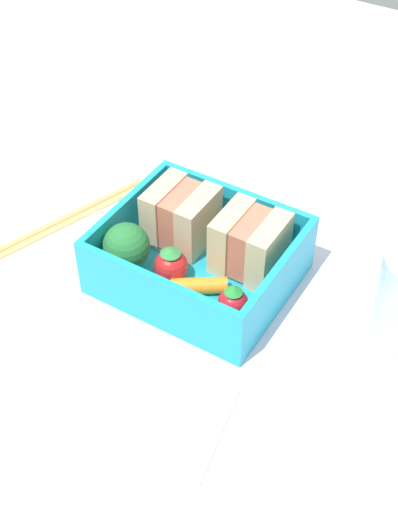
{
  "coord_description": "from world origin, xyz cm",
  "views": [
    {
      "loc": [
        22.71,
        -37.14,
        44.15
      ],
      "look_at": [
        0.0,
        0.0,
        2.7
      ],
      "focal_mm": 50.0,
      "sensor_mm": 36.0,
      "label": 1
    }
  ],
  "objects": [
    {
      "name": "ground_plane",
      "position": [
        0.0,
        0.0,
        -1.0
      ],
      "size": [
        120.0,
        120.0,
        2.0
      ],
      "primitive_type": "cube",
      "color": "silver"
    },
    {
      "name": "bento_tray",
      "position": [
        0.0,
        0.0,
        0.6
      ],
      "size": [
        15.49,
        13.27,
        1.2
      ],
      "primitive_type": "cube",
      "color": "#1D9FC0",
      "rests_on": "ground_plane"
    },
    {
      "name": "bento_rim",
      "position": [
        0.0,
        0.0,
        3.42
      ],
      "size": [
        15.49,
        13.27,
        4.43
      ],
      "color": "#1D9FC0",
      "rests_on": "bento_tray"
    },
    {
      "name": "sandwich_left",
      "position": [
        -3.42,
        2.58,
        3.79
      ],
      "size": [
        5.37,
        5.16,
        5.19
      ],
      "color": "#D4B48E",
      "rests_on": "bento_tray"
    },
    {
      "name": "sandwich_center_left",
      "position": [
        3.42,
        2.58,
        3.79
      ],
      "size": [
        5.37,
        5.16,
        5.19
      ],
      "color": "beige",
      "rests_on": "bento_tray"
    },
    {
      "name": "broccoli_floret",
      "position": [
        -5.09,
        -3.26,
        3.91
      ],
      "size": [
        3.96,
        3.96,
        4.76
      ],
      "color": "#87C466",
      "rests_on": "bento_tray"
    },
    {
      "name": "strawberry_far_left",
      "position": [
        -1.41,
        -2.19,
        2.75
      ],
      "size": [
        2.86,
        2.86,
        3.46
      ],
      "color": "red",
      "rests_on": "bento_tray"
    },
    {
      "name": "carrot_stick_far_left",
      "position": [
        1.43,
        -2.34,
        1.91
      ],
      "size": [
        4.64,
        3.73,
        1.42
      ],
      "primitive_type": "cylinder",
      "rotation": [
        1.57,
        0.0,
        5.3
      ],
      "color": "orange",
      "rests_on": "bento_tray"
    },
    {
      "name": "strawberry_left",
      "position": [
        4.97,
        -2.95,
        2.55
      ],
      "size": [
        2.46,
        2.46,
        3.06
      ],
      "color": "red",
      "rests_on": "bento_tray"
    },
    {
      "name": "chopstick_pair",
      "position": [
        -14.72,
        -0.17,
        0.35
      ],
      "size": [
        7.51,
        18.28,
        0.7
      ],
      "color": "tan",
      "rests_on": "ground_plane"
    },
    {
      "name": "folded_napkin",
      "position": [
        1.94,
        -14.04,
        0.2
      ],
      "size": [
        16.69,
        10.8,
        0.4
      ],
      "primitive_type": "cube",
      "rotation": [
        0.0,
        0.0,
        0.17
      ],
      "color": "white",
      "rests_on": "ground_plane"
    }
  ]
}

